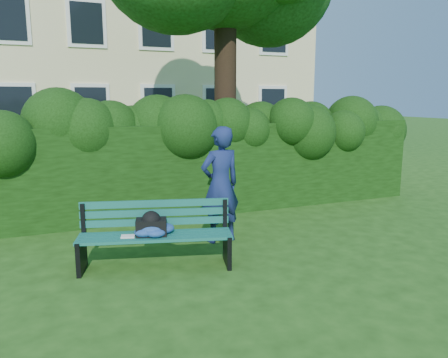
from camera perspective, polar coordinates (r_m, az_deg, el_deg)
name	(u,v)px	position (r m, az deg, el deg)	size (l,w,h in m)	color
ground	(238,243)	(7.11, 1.85, -8.38)	(80.00, 80.00, 0.00)	#224814
apartment_building	(106,10)	(20.64, -15.21, 20.50)	(16.00, 8.08, 12.00)	beige
hedge	(194,168)	(8.89, -3.91, 1.43)	(10.00, 1.00, 1.80)	black
park_bench	(154,232)	(6.09, -9.12, -6.82)	(2.14, 1.07, 0.89)	#11574A
man_reading	(220,185)	(6.98, -0.48, -0.76)	(0.68, 0.45, 1.87)	navy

